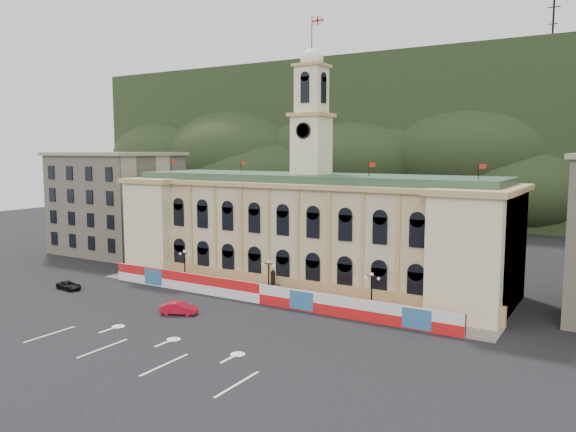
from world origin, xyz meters
The scene contains 13 objects.
ground centered at (0.00, 0.00, 0.00)m, with size 260.00×260.00×0.00m, color black.
lane_markings centered at (0.00, -5.00, 0.00)m, with size 26.00×10.00×0.02m, color white, non-canonical shape.
hill_ridge centered at (0.03, 121.99, 19.48)m, with size 230.00×80.00×64.00m.
city_hall centered at (0.00, 27.63, 7.85)m, with size 56.20×17.60×37.10m.
side_building_left centered at (-43.00, 30.93, 9.33)m, with size 21.00×17.00×18.60m.
hoarding_fence centered at (0.06, 15.07, 1.25)m, with size 50.00×0.44×2.50m.
pavement centered at (0.00, 17.75, 0.08)m, with size 56.00×5.50×0.16m, color slate.
statue centered at (0.00, 18.00, 1.19)m, with size 1.40×1.40×3.72m.
lamp_left centered at (-14.00, 17.00, 3.07)m, with size 1.96×0.44×5.15m.
lamp_center centered at (0.00, 17.00, 3.07)m, with size 1.96×0.44×5.15m.
lamp_right centered at (14.00, 17.00, 3.07)m, with size 1.96×0.44×5.15m.
red_sedan centered at (-5.49, 6.34, 0.71)m, with size 4.55×3.19×1.42m, color #B70D1F.
black_suv centered at (-26.37, 7.36, 0.56)m, with size 4.21×2.29×1.12m, color black.
Camera 1 is at (38.21, -41.21, 18.88)m, focal length 35.00 mm.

